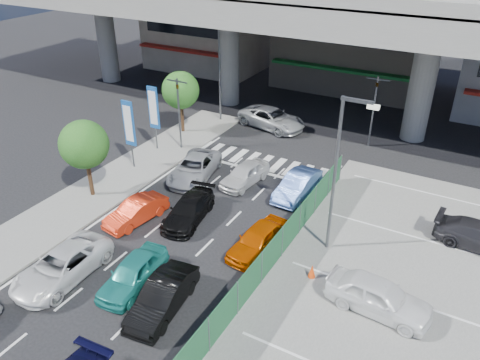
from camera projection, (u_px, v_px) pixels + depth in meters
The scene contains 27 objects.
ground at pixel (142, 272), 22.05m from camera, with size 120.00×120.00×0.00m, color black.
parking_lot at pixel (387, 330), 18.90m from camera, with size 12.00×28.00×0.06m, color slate.
sidewalk_left at pixel (93, 195), 28.04m from camera, with size 4.00×30.00×0.12m, color slate.
fence_run at pixel (251, 281), 20.13m from camera, with size 0.16×22.00×1.80m, color #1D542F, non-canonical shape.
expressway at pixel (322, 8), 34.54m from camera, with size 64.00×14.00×10.75m.
building_west at pixel (211, 5), 50.03m from camera, with size 12.00×10.90×13.00m.
building_center at pixel (362, 5), 43.53m from camera, with size 14.00×10.90×15.00m.
traffic_light_left at pixel (178, 96), 31.90m from camera, with size 1.60×1.24×5.20m.
traffic_light_right at pixel (376, 94), 32.28m from camera, with size 1.60×1.24×5.20m.
street_lamp_right at pixel (340, 165), 21.25m from camera, with size 1.65×0.22×8.00m.
street_lamp_left at pixel (221, 63), 36.12m from camera, with size 1.65×0.22×8.00m.
signboard_near at pixel (129, 125), 29.70m from camera, with size 0.80×0.14×4.70m.
signboard_far at pixel (154, 110), 32.15m from camera, with size 0.80×0.14×4.70m.
tree_near at pixel (84, 145), 26.41m from camera, with size 2.80×2.80×4.80m.
tree_far at pixel (181, 90), 34.75m from camera, with size 2.80×2.80×4.80m.
sedan_white_mid_left at pixel (62, 266), 21.36m from camera, with size 2.29×4.97×1.38m, color white.
taxi_teal_mid at pixel (133, 273), 20.92m from camera, with size 1.63×4.05×1.38m, color teal.
hatch_black_mid_right at pixel (163, 297), 19.60m from camera, with size 1.46×4.19×1.38m, color black.
taxi_orange_left at pixel (136, 211), 25.43m from camera, with size 1.32×3.80×1.25m, color red.
sedan_black_mid at pixel (189, 210), 25.56m from camera, with size 1.77×4.35×1.26m, color black.
taxi_orange_right at pixel (258, 240), 23.10m from camera, with size 1.63×4.05×1.38m, color #C24800.
wagon_silver_front_left at pixel (194, 168), 29.70m from camera, with size 2.29×4.97×1.38m, color #A0A2A8.
sedan_white_front_mid at pixel (245, 174), 29.08m from camera, with size 1.57×3.89×1.33m, color silver.
kei_truck_front_right at pixel (297, 185), 27.78m from camera, with size 1.46×4.19×1.38m, color #4E73C6.
crossing_wagon_silver at pixel (272, 119), 36.86m from camera, with size 2.54×5.51×1.53m, color #999CA1.
parked_sedan_white at pixel (378, 296), 19.46m from camera, with size 1.79×4.44×1.51m, color white.
traffic_cone at pixel (312, 271), 21.49m from camera, with size 0.35×0.35×0.68m, color #E0400C.
Camera 1 is at (12.37, -12.71, 14.56)m, focal length 35.00 mm.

